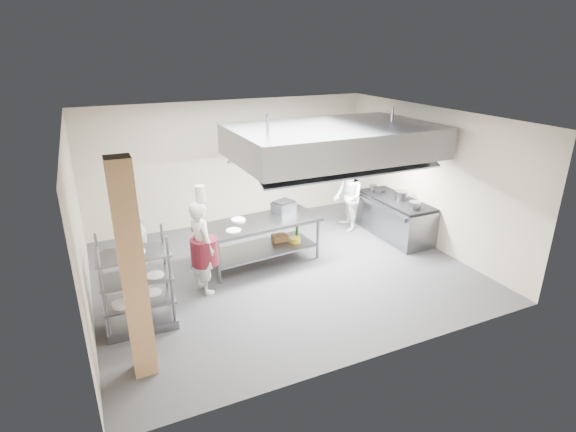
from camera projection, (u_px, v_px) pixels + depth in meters
name	position (u px, v px, depth m)	size (l,w,h in m)	color
floor	(282.00, 270.00, 8.93)	(7.00, 7.00, 0.00)	#28282A
ceiling	(281.00, 117.00, 7.86)	(7.00, 7.00, 0.00)	silver
wall_back	(232.00, 163.00, 10.94)	(7.00, 7.00, 0.00)	#BCAD95
wall_left	(78.00, 228.00, 7.03)	(6.00, 6.00, 0.00)	#BCAD95
wall_right	(429.00, 177.00, 9.77)	(6.00, 6.00, 0.00)	#BCAD95
column	(133.00, 273.00, 5.65)	(0.30, 0.30, 3.00)	tan
exhaust_hood	(333.00, 141.00, 8.92)	(4.00, 2.50, 0.60)	gray
hood_strip_a	(292.00, 161.00, 8.69)	(1.60, 0.12, 0.04)	white
hood_strip_b	(370.00, 153.00, 9.39)	(1.60, 0.12, 0.04)	white
wall_shelf	(301.00, 157.00, 11.51)	(1.50, 0.28, 0.04)	gray
island	(262.00, 242.00, 9.10)	(2.34, 0.98, 0.91)	slate
island_worktop	(261.00, 222.00, 8.94)	(2.34, 0.98, 0.06)	gray
island_undershelf	(262.00, 249.00, 9.15)	(2.16, 0.88, 0.04)	slate
pass_rack	(137.00, 283.00, 6.86)	(1.06, 0.62, 1.58)	slate
cooking_range	(394.00, 218.00, 10.41)	(0.80, 2.00, 0.84)	slate
range_top	(396.00, 200.00, 10.25)	(0.78, 1.96, 0.06)	black
chef_head	(202.00, 247.00, 7.88)	(0.63, 0.41, 1.72)	silver
chef_line	(348.00, 197.00, 10.62)	(0.79, 0.62, 1.63)	white
chef_plating	(140.00, 255.00, 7.63)	(0.99, 0.41, 1.69)	silver
griddle	(283.00, 207.00, 9.39)	(0.44, 0.34, 0.21)	slate
wicker_basket	(280.00, 238.00, 9.45)	(0.32, 0.22, 0.14)	brown
stockpot	(402.00, 195.00, 10.15)	(0.30, 0.30, 0.21)	gray
plate_stack	(139.00, 298.00, 6.96)	(0.28, 0.28, 0.05)	white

